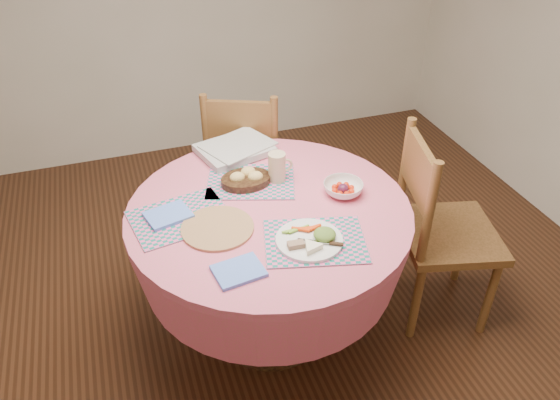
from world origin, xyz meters
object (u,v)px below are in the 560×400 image
(chair_back, at_px, (245,160))
(fruit_bowl, at_px, (343,189))
(dining_table, at_px, (270,243))
(chair_right, at_px, (439,227))
(wicker_trivet, at_px, (218,228))
(bread_bowl, at_px, (246,178))
(latte_mug, at_px, (277,167))
(dinner_plate, at_px, (312,239))

(chair_back, relative_size, fruit_bowl, 4.98)
(dining_table, relative_size, chair_right, 1.22)
(chair_back, height_order, wicker_trivet, chair_back)
(bread_bowl, xyz_separation_m, latte_mug, (0.15, -0.02, 0.04))
(wicker_trivet, distance_m, latte_mug, 0.45)
(dinner_plate, relative_size, fruit_bowl, 1.37)
(bread_bowl, distance_m, fruit_bowl, 0.44)
(wicker_trivet, relative_size, latte_mug, 2.18)
(chair_right, xyz_separation_m, fruit_bowl, (-0.47, 0.11, 0.25))
(dining_table, height_order, chair_right, chair_right)
(dinner_plate, bearing_deg, chair_right, 12.77)
(wicker_trivet, bearing_deg, dinner_plate, -31.94)
(dining_table, height_order, dinner_plate, dinner_plate)
(chair_back, relative_size, bread_bowl, 4.21)
(dinner_plate, bearing_deg, latte_mug, 88.00)
(dining_table, height_order, bread_bowl, bread_bowl)
(chair_right, bearing_deg, latte_mug, 80.49)
(dining_table, distance_m, chair_back, 0.83)
(dining_table, height_order, chair_back, chair_back)
(latte_mug, xyz_separation_m, fruit_bowl, (0.24, -0.20, -0.05))
(dining_table, bearing_deg, wicker_trivet, -163.13)
(chair_right, height_order, fruit_bowl, chair_right)
(dining_table, distance_m, fruit_bowl, 0.41)
(dining_table, relative_size, bread_bowl, 5.39)
(bread_bowl, relative_size, latte_mug, 1.67)
(chair_back, xyz_separation_m, bread_bowl, (-0.15, -0.61, 0.28))
(fruit_bowl, bearing_deg, chair_back, 105.97)
(wicker_trivet, height_order, fruit_bowl, fruit_bowl)
(dining_table, height_order, fruit_bowl, fruit_bowl)
(chair_back, distance_m, dinner_plate, 1.13)
(dining_table, bearing_deg, chair_back, 82.22)
(dinner_plate, relative_size, latte_mug, 1.95)
(chair_back, xyz_separation_m, wicker_trivet, (-0.36, -0.89, 0.25))
(chair_back, bearing_deg, chair_right, 150.03)
(wicker_trivet, bearing_deg, latte_mug, 37.60)
(chair_right, height_order, latte_mug, chair_right)
(latte_mug, bearing_deg, fruit_bowl, -38.86)
(dinner_plate, height_order, fruit_bowl, dinner_plate)
(chair_right, xyz_separation_m, latte_mug, (-0.71, 0.31, 0.30))
(bread_bowl, bearing_deg, chair_back, 75.74)
(dining_table, height_order, wicker_trivet, wicker_trivet)
(chair_right, relative_size, latte_mug, 7.37)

